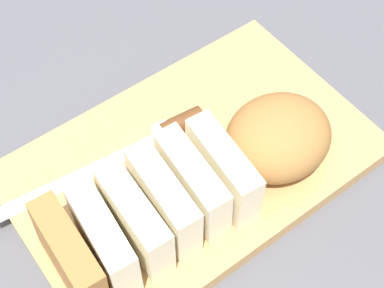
# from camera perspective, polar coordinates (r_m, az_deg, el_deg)

# --- Properties ---
(ground_plane) EXTENTS (3.00, 3.00, 0.00)m
(ground_plane) POSITION_cam_1_polar(r_m,az_deg,el_deg) (0.74, 0.00, -2.43)
(ground_plane) COLOR #4C4C51
(cutting_board) EXTENTS (0.46, 0.30, 0.03)m
(cutting_board) POSITION_cam_1_polar(r_m,az_deg,el_deg) (0.73, 0.00, -1.90)
(cutting_board) COLOR tan
(cutting_board) RESTS_ON ground_plane
(bread_loaf) EXTENTS (0.37, 0.14, 0.09)m
(bread_loaf) POSITION_cam_1_polar(r_m,az_deg,el_deg) (0.66, 1.49, -3.43)
(bread_loaf) COLOR #996633
(bread_loaf) RESTS_ON cutting_board
(bread_knife) EXTENTS (0.29, 0.06, 0.02)m
(bread_knife) POSITION_cam_1_polar(r_m,az_deg,el_deg) (0.73, -3.61, 0.74)
(bread_knife) COLOR silver
(bread_knife) RESTS_ON cutting_board
(crumb_near_knife) EXTENTS (0.00, 0.00, 0.00)m
(crumb_near_knife) POSITION_cam_1_polar(r_m,az_deg,el_deg) (0.73, -2.52, -0.38)
(crumb_near_knife) COLOR #996633
(crumb_near_knife) RESTS_ON cutting_board
(crumb_near_loaf) EXTENTS (0.01, 0.01, 0.01)m
(crumb_near_loaf) POSITION_cam_1_polar(r_m,az_deg,el_deg) (0.73, 3.28, 0.31)
(crumb_near_loaf) COLOR #996633
(crumb_near_loaf) RESTS_ON cutting_board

